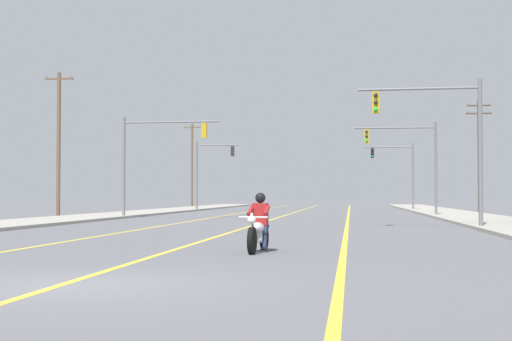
# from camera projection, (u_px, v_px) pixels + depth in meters

# --- Properties ---
(ground_plane) EXTENTS (400.00, 400.00, 0.00)m
(ground_plane) POSITION_uv_depth(u_px,v_px,m) (78.00, 285.00, 12.18)
(ground_plane) COLOR #5B5B60
(lane_stripe_center) EXTENTS (0.16, 100.00, 0.01)m
(lane_stripe_center) POSITION_uv_depth(u_px,v_px,m) (289.00, 214.00, 56.86)
(lane_stripe_center) COLOR yellow
(lane_stripe_center) RESTS_ON ground
(lane_stripe_left) EXTENTS (0.16, 100.00, 0.01)m
(lane_stripe_left) POSITION_uv_depth(u_px,v_px,m) (234.00, 214.00, 57.35)
(lane_stripe_left) COLOR yellow
(lane_stripe_left) RESTS_ON ground
(lane_stripe_right) EXTENTS (0.16, 100.00, 0.01)m
(lane_stripe_right) POSITION_uv_depth(u_px,v_px,m) (348.00, 214.00, 56.35)
(lane_stripe_right) COLOR yellow
(lane_stripe_right) RESTS_ON ground
(sidewalk_kerb_right) EXTENTS (4.40, 110.00, 0.14)m
(sidewalk_kerb_right) POSITION_uv_depth(u_px,v_px,m) (462.00, 216.00, 50.51)
(sidewalk_kerb_right) COLOR #9E998E
(sidewalk_kerb_right) RESTS_ON ground
(sidewalk_kerb_left) EXTENTS (4.40, 110.00, 0.14)m
(sidewalk_kerb_left) POSITION_uv_depth(u_px,v_px,m) (121.00, 215.00, 53.24)
(sidewalk_kerb_left) COLOR #9E998E
(sidewalk_kerb_left) RESTS_ON ground
(motorcycle_with_rider) EXTENTS (0.70, 2.19, 1.46)m
(motorcycle_with_rider) POSITION_uv_depth(u_px,v_px,m) (259.00, 228.00, 19.24)
(motorcycle_with_rider) COLOR black
(motorcycle_with_rider) RESTS_ON ground
(traffic_signal_near_right) EXTENTS (5.10, 0.39, 6.20)m
(traffic_signal_near_right) POSITION_uv_depth(u_px,v_px,m) (444.00, 130.00, 32.49)
(traffic_signal_near_right) COLOR slate
(traffic_signal_near_right) RESTS_ON ground
(traffic_signal_near_left) EXTENTS (6.02, 0.38, 6.20)m
(traffic_signal_near_left) POSITION_uv_depth(u_px,v_px,m) (152.00, 150.00, 47.78)
(traffic_signal_near_left) COLOR slate
(traffic_signal_near_left) RESTS_ON ground
(traffic_signal_mid_right) EXTENTS (5.40, 0.39, 6.20)m
(traffic_signal_mid_right) POSITION_uv_depth(u_px,v_px,m) (412.00, 154.00, 51.55)
(traffic_signal_mid_right) COLOR slate
(traffic_signal_mid_right) RESTS_ON ground
(traffic_signal_mid_left) EXTENTS (3.88, 0.44, 6.20)m
(traffic_signal_mid_left) POSITION_uv_depth(u_px,v_px,m) (209.00, 166.00, 69.76)
(traffic_signal_mid_left) COLOR slate
(traffic_signal_mid_left) RESTS_ON ground
(traffic_signal_far_right) EXTENTS (4.43, 0.37, 6.20)m
(traffic_signal_far_right) POSITION_uv_depth(u_px,v_px,m) (399.00, 166.00, 72.36)
(traffic_signal_far_right) COLOR slate
(traffic_signal_far_right) RESTS_ON ground
(utility_pole_left_near) EXTENTS (1.95, 0.26, 9.43)m
(utility_pole_left_near) POSITION_uv_depth(u_px,v_px,m) (59.00, 141.00, 51.11)
(utility_pole_left_near) COLOR brown
(utility_pole_left_near) RESTS_ON ground
(utility_pole_right_far) EXTENTS (2.09, 0.26, 9.10)m
(utility_pole_right_far) POSITION_uv_depth(u_px,v_px,m) (479.00, 152.00, 63.65)
(utility_pole_right_far) COLOR #4C3828
(utility_pole_right_far) RESTS_ON ground
(utility_pole_left_far) EXTENTS (2.02, 0.26, 9.73)m
(utility_pole_left_far) POSITION_uv_depth(u_px,v_px,m) (192.00, 164.00, 91.60)
(utility_pole_left_far) COLOR brown
(utility_pole_left_far) RESTS_ON ground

